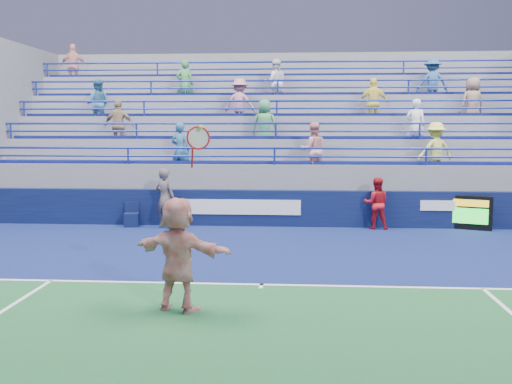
# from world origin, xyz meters

# --- Properties ---
(ground) EXTENTS (120.00, 120.00, 0.00)m
(ground) POSITION_xyz_m (0.00, 0.00, 0.00)
(ground) COLOR #333538
(sponsor_wall) EXTENTS (18.00, 0.32, 1.10)m
(sponsor_wall) POSITION_xyz_m (0.00, 6.50, 0.55)
(sponsor_wall) COLOR #091236
(sponsor_wall) RESTS_ON ground
(bleacher_stand) EXTENTS (18.00, 5.61, 6.13)m
(bleacher_stand) POSITION_xyz_m (0.00, 10.27, 1.55)
(bleacher_stand) COLOR slate
(bleacher_stand) RESTS_ON ground
(serve_speed_board) EXTENTS (1.40, 0.66, 1.00)m
(serve_speed_board) POSITION_xyz_m (5.61, 6.31, 0.50)
(serve_speed_board) COLOR black
(serve_speed_board) RESTS_ON ground
(judge_chair) EXTENTS (0.49, 0.49, 0.75)m
(judge_chair) POSITION_xyz_m (-4.27, 6.12, 0.24)
(judge_chair) COLOR #0C143A
(judge_chair) RESTS_ON ground
(tennis_player) EXTENTS (1.83, 1.11, 3.02)m
(tennis_player) POSITION_xyz_m (-1.26, -1.56, 0.95)
(tennis_player) COLOR white
(tennis_player) RESTS_ON ground
(line_judge) EXTENTS (0.76, 0.63, 1.79)m
(line_judge) POSITION_xyz_m (-3.20, 5.93, 0.89)
(line_judge) COLOR #151D3B
(line_judge) RESTS_ON ground
(ball_girl) EXTENTS (0.77, 0.62, 1.53)m
(ball_girl) POSITION_xyz_m (3.00, 6.22, 0.76)
(ball_girl) COLOR #B4141F
(ball_girl) RESTS_ON ground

